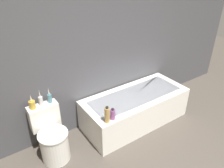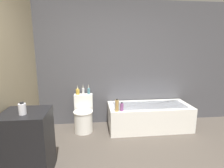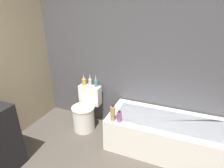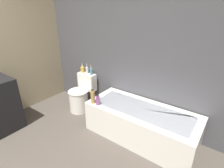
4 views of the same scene
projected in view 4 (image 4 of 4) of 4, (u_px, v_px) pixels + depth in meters
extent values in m
cube|color=#4C4C51|center=(120.00, 45.00, 2.94)|extent=(6.40, 0.06, 2.60)
cube|color=white|center=(141.00, 123.00, 2.69)|extent=(1.66, 0.72, 0.50)
cube|color=#B7BCC6|center=(142.00, 110.00, 2.59)|extent=(1.46, 0.52, 0.01)
cylinder|color=white|center=(79.00, 101.00, 3.42)|extent=(0.36, 0.36, 0.40)
cylinder|color=white|center=(78.00, 91.00, 3.34)|extent=(0.38, 0.38, 0.02)
cube|color=white|center=(87.00, 81.00, 3.48)|extent=(0.38, 0.16, 0.34)
cylinder|color=gold|center=(82.00, 70.00, 3.46)|extent=(0.08, 0.08, 0.11)
sphere|color=gold|center=(82.00, 67.00, 3.44)|extent=(0.05, 0.05, 0.05)
cone|color=beige|center=(82.00, 65.00, 3.42)|extent=(0.03, 0.03, 0.10)
cylinder|color=silver|center=(87.00, 70.00, 3.41)|extent=(0.05, 0.05, 0.12)
sphere|color=silver|center=(87.00, 68.00, 3.38)|extent=(0.03, 0.03, 0.03)
cone|color=beige|center=(87.00, 65.00, 3.36)|extent=(0.02, 0.02, 0.11)
cylinder|color=teal|center=(91.00, 72.00, 3.34)|extent=(0.05, 0.05, 0.11)
sphere|color=teal|center=(91.00, 69.00, 3.32)|extent=(0.04, 0.04, 0.04)
cone|color=beige|center=(91.00, 66.00, 3.30)|extent=(0.02, 0.02, 0.10)
cylinder|color=tan|center=(93.00, 97.00, 2.72)|extent=(0.07, 0.07, 0.22)
cylinder|color=black|center=(92.00, 90.00, 2.67)|extent=(0.04, 0.04, 0.02)
cylinder|color=#8C4C8C|center=(98.00, 100.00, 2.69)|extent=(0.06, 0.06, 0.15)
cylinder|color=black|center=(98.00, 96.00, 2.66)|extent=(0.04, 0.04, 0.02)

